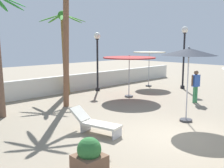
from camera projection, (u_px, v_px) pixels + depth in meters
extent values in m
plane|color=gray|center=(178.00, 135.00, 9.01)|extent=(56.00, 56.00, 0.00)
cube|color=silver|center=(40.00, 87.00, 15.36)|extent=(25.20, 0.30, 1.06)
cylinder|color=#333338|center=(129.00, 96.00, 15.28)|extent=(0.48, 0.48, 0.08)
cylinder|color=#A5A5AD|center=(129.00, 77.00, 15.11)|extent=(0.05, 0.05, 2.28)
cylinder|color=maroon|center=(129.00, 58.00, 14.93)|extent=(2.96, 2.96, 0.06)
sphere|color=#99999E|center=(129.00, 55.00, 14.91)|extent=(0.08, 0.08, 0.08)
cylinder|color=#333338|center=(186.00, 120.00, 10.59)|extent=(0.49, 0.49, 0.08)
cylinder|color=#A5A5AD|center=(187.00, 88.00, 10.39)|extent=(0.05, 0.05, 2.67)
cone|color=black|center=(189.00, 52.00, 10.17)|extent=(2.14, 2.14, 0.28)
sphere|color=#99999E|center=(189.00, 47.00, 10.14)|extent=(0.08, 0.08, 0.08)
cylinder|color=#333338|center=(149.00, 86.00, 18.91)|extent=(0.43, 0.43, 0.08)
cylinder|color=#A5A5AD|center=(149.00, 69.00, 18.72)|extent=(0.05, 0.05, 2.44)
cylinder|color=#B7AD93|center=(149.00, 52.00, 18.53)|extent=(2.25, 2.25, 0.06)
sphere|color=#99999E|center=(149.00, 51.00, 18.52)|extent=(0.08, 0.08, 0.08)
cylinder|color=brown|center=(66.00, 45.00, 12.64)|extent=(0.45, 0.27, 5.99)
cylinder|color=brown|center=(65.00, 56.00, 15.55)|extent=(0.46, 0.33, 4.64)
sphere|color=#327B24|center=(62.00, 15.00, 15.10)|extent=(0.53, 0.53, 0.53)
ellipsoid|color=#327B24|center=(73.00, 19.00, 15.56)|extent=(1.34, 0.30, 0.49)
ellipsoid|color=#327B24|center=(65.00, 19.00, 15.80)|extent=(1.11, 1.06, 0.49)
ellipsoid|color=#327B24|center=(55.00, 19.00, 15.56)|extent=(0.33, 1.35, 0.49)
ellipsoid|color=#327B24|center=(50.00, 18.00, 15.06)|extent=(1.16, 1.00, 0.49)
ellipsoid|color=#327B24|center=(51.00, 17.00, 14.68)|extent=(1.34, 0.30, 0.49)
ellipsoid|color=#327B24|center=(62.00, 17.00, 14.44)|extent=(0.96, 1.18, 0.49)
ellipsoid|color=#327B24|center=(70.00, 17.00, 14.67)|extent=(0.30, 1.34, 0.49)
ellipsoid|color=#327B24|center=(75.00, 18.00, 15.11)|extent=(1.08, 1.09, 0.49)
ellipsoid|color=#237E2E|center=(9.00, 2.00, 10.89)|extent=(1.41, 0.29, 0.64)
ellipsoid|color=#237E2E|center=(0.00, 3.00, 11.08)|extent=(1.18, 1.07, 0.64)
ellipsoid|color=#237E2E|center=(9.00, 0.00, 10.29)|extent=(1.07, 1.18, 0.64)
cylinder|color=black|center=(182.00, 87.00, 17.99)|extent=(0.28, 0.28, 0.20)
cylinder|color=black|center=(184.00, 61.00, 17.71)|extent=(0.12, 0.12, 3.71)
cylinder|color=black|center=(185.00, 33.00, 17.42)|extent=(0.22, 0.22, 0.06)
sphere|color=white|center=(185.00, 30.00, 17.39)|extent=(0.43, 0.43, 0.43)
cylinder|color=black|center=(98.00, 89.00, 17.19)|extent=(0.28, 0.28, 0.20)
cylinder|color=black|center=(97.00, 65.00, 16.94)|extent=(0.12, 0.12, 3.31)
cylinder|color=black|center=(97.00, 39.00, 16.68)|extent=(0.22, 0.22, 0.06)
sphere|color=white|center=(97.00, 36.00, 16.65)|extent=(0.42, 0.42, 0.42)
cube|color=#B7B7BC|center=(117.00, 133.00, 8.70)|extent=(0.54, 0.17, 0.35)
cube|color=#B7B7BC|center=(86.00, 126.00, 9.38)|extent=(0.54, 0.17, 0.35)
cube|color=silver|center=(101.00, 125.00, 9.01)|extent=(0.86, 1.49, 0.08)
cube|color=silver|center=(80.00, 114.00, 9.45)|extent=(0.66, 0.67, 0.47)
cylinder|color=#3F8C59|center=(196.00, 94.00, 13.78)|extent=(0.12, 0.12, 0.86)
cylinder|color=#3F8C59|center=(194.00, 95.00, 13.72)|extent=(0.12, 0.12, 0.86)
cube|color=#3359B2|center=(196.00, 81.00, 13.63)|extent=(0.42, 0.35, 0.61)
sphere|color=brown|center=(196.00, 73.00, 13.57)|extent=(0.23, 0.23, 0.23)
cylinder|color=brown|center=(199.00, 80.00, 13.73)|extent=(0.08, 0.08, 0.55)
cylinder|color=brown|center=(192.00, 80.00, 13.53)|extent=(0.08, 0.08, 0.55)
cube|color=brown|center=(89.00, 163.00, 6.50)|extent=(0.70, 0.70, 0.40)
sphere|color=#2D6B33|center=(89.00, 149.00, 6.45)|extent=(0.60, 0.60, 0.60)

